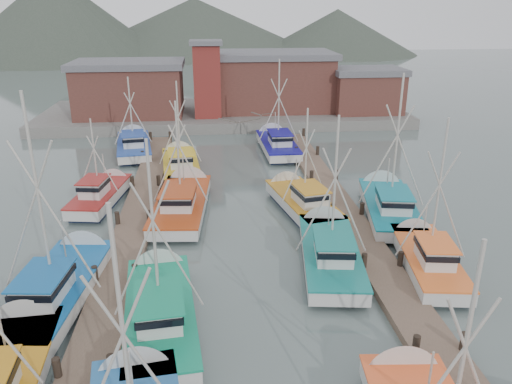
{
  "coord_description": "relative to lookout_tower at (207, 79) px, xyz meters",
  "views": [
    {
      "loc": [
        -2.0,
        -24.82,
        13.64
      ],
      "look_at": [
        0.8,
        4.06,
        2.6
      ],
      "focal_mm": 35.0,
      "sensor_mm": 36.0,
      "label": 1
    }
  ],
  "objects": [
    {
      "name": "shed_center",
      "position": [
        8.0,
        4.0,
        -0.86
      ],
      "size": [
        14.84,
        9.54,
        6.9
      ],
      "color": "brown",
      "rests_on": "quay"
    },
    {
      "name": "boat_13",
      "position": [
        6.61,
        -10.84,
        -4.87
      ],
      "size": [
        3.94,
        9.87,
        9.73
      ],
      "rotation": [
        0.0,
        0.0,
        0.03
      ],
      "color": "#0F1833",
      "rests_on": "ground"
    },
    {
      "name": "gull_far",
      "position": [
        3.45,
        -26.64,
        1.46
      ],
      "size": [
        1.51,
        0.66,
        0.24
      ],
      "rotation": [
        0.0,
        0.0,
        -0.51
      ],
      "color": "gray",
      "rests_on": "ground"
    },
    {
      "name": "quay",
      "position": [
        2.0,
        4.0,
        -4.95
      ],
      "size": [
        44.0,
        16.0,
        1.2
      ],
      "primitive_type": "cube",
      "color": "gray",
      "rests_on": "ground"
    },
    {
      "name": "gull_near",
      "position": [
        1.12,
        -39.94,
        4.04
      ],
      "size": [
        1.55,
        0.63,
        0.24
      ],
      "rotation": [
        0.0,
        0.0,
        -0.14
      ],
      "color": "gray",
      "rests_on": "ground"
    },
    {
      "name": "dock_left",
      "position": [
        -5.0,
        -28.96,
        -5.34
      ],
      "size": [
        2.3,
        46.0,
        1.5
      ],
      "color": "brown",
      "rests_on": "ground"
    },
    {
      "name": "lookout_tower",
      "position": [
        0.0,
        0.0,
        0.0
      ],
      "size": [
        3.6,
        3.6,
        8.5
      ],
      "color": "maroon",
      "rests_on": "quay"
    },
    {
      "name": "boat_7",
      "position": [
        11.54,
        -34.68,
        -4.87
      ],
      "size": [
        3.66,
        8.43,
        9.14
      ],
      "rotation": [
        0.0,
        0.0,
        -0.15
      ],
      "color": "#0F1833",
      "rests_on": "ground"
    },
    {
      "name": "boat_8",
      "position": [
        -1.98,
        -25.27,
        -4.87
      ],
      "size": [
        4.11,
        10.62,
        8.83
      ],
      "rotation": [
        0.0,
        0.0,
        -0.08
      ],
      "color": "#0F1833",
      "rests_on": "ground"
    },
    {
      "name": "shed_right",
      "position": [
        19.0,
        1.0,
        -1.71
      ],
      "size": [
        8.48,
        6.36,
        5.2
      ],
      "color": "brown",
      "rests_on": "quay"
    },
    {
      "name": "boat_10",
      "position": [
        -7.85,
        -23.14,
        -4.87
      ],
      "size": [
        3.6,
        8.23,
        6.92
      ],
      "rotation": [
        0.0,
        0.0,
        -0.16
      ],
      "color": "#0F1833",
      "rests_on": "ground"
    },
    {
      "name": "boat_5",
      "position": [
        6.49,
        -33.4,
        -4.87
      ],
      "size": [
        4.19,
        9.87,
        9.33
      ],
      "rotation": [
        0.0,
        0.0,
        -0.13
      ],
      "color": "#0F1833",
      "rests_on": "ground"
    },
    {
      "name": "boat_6",
      "position": [
        -7.5,
        -35.77,
        -4.86
      ],
      "size": [
        4.52,
        10.04,
        11.17
      ],
      "rotation": [
        0.0,
        0.0,
        -0.11
      ],
      "color": "#0F1833",
      "rests_on": "ground"
    },
    {
      "name": "distant_hills",
      "position": [
        -10.76,
        89.59,
        -5.55
      ],
      "size": [
        175.0,
        140.0,
        42.0
      ],
      "color": "#414A3E",
      "rests_on": "ground"
    },
    {
      "name": "boat_12",
      "position": [
        -2.51,
        -16.66,
        -4.87
      ],
      "size": [
        3.69,
        9.44,
        8.64
      ],
      "rotation": [
        0.0,
        0.0,
        0.09
      ],
      "color": "#0F1833",
      "rests_on": "ground"
    },
    {
      "name": "boat_2",
      "position": [
        -7.92,
        -42.43,
        -4.87
      ],
      "size": [
        3.65,
        9.89,
        8.13
      ],
      "rotation": [
        0.0,
        0.0,
        0.07
      ],
      "color": "#0F1833",
      "rests_on": "ground"
    },
    {
      "name": "boat_14",
      "position": [
        -7.31,
        -9.97,
        -4.87
      ],
      "size": [
        4.31,
        9.95,
        8.18
      ],
      "rotation": [
        0.0,
        0.0,
        0.15
      ],
      "color": "#0F1833",
      "rests_on": "ground"
    },
    {
      "name": "dock_right",
      "position": [
        9.0,
        -28.96,
        -5.34
      ],
      "size": [
        2.3,
        46.0,
        1.5
      ],
      "color": "brown",
      "rests_on": "ground"
    },
    {
      "name": "boat_9",
      "position": [
        6.22,
        -25.92,
        -4.87
      ],
      "size": [
        4.43,
        9.31,
        8.08
      ],
      "rotation": [
        0.0,
        0.0,
        0.2
      ],
      "color": "#0F1833",
      "rests_on": "ground"
    },
    {
      "name": "boat_4",
      "position": [
        -2.49,
        -38.16,
        -4.87
      ],
      "size": [
        3.89,
        9.76,
        9.6
      ],
      "rotation": [
        0.0,
        0.0,
        0.1
      ],
      "color": "#0F1833",
      "rests_on": "ground"
    },
    {
      "name": "shed_left",
      "position": [
        -9.0,
        2.0,
        -1.21
      ],
      "size": [
        12.72,
        8.48,
        6.2
      ],
      "color": "brown",
      "rests_on": "quay"
    },
    {
      "name": "ground",
      "position": [
        2.0,
        -33.0,
        -5.55
      ],
      "size": [
        260.0,
        260.0,
        0.0
      ],
      "primitive_type": "plane",
      "color": "#50605D",
      "rests_on": "ground"
    },
    {
      "name": "boat_11",
      "position": [
        12.07,
        -27.22,
        -4.86
      ],
      "size": [
        4.8,
        10.26,
        10.56
      ],
      "rotation": [
        0.0,
        0.0,
        -0.18
      ],
      "color": "#0F1833",
      "rests_on": "ground"
    }
  ]
}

